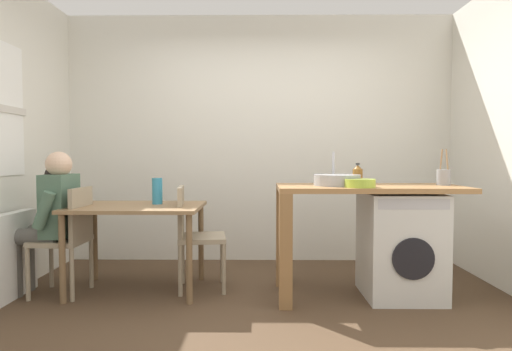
% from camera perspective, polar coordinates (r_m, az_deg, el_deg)
% --- Properties ---
extents(ground_plane, '(5.46, 5.46, 0.00)m').
position_cam_1_polar(ground_plane, '(3.25, 0.36, -18.37)').
color(ground_plane, '#4C3826').
extents(wall_back, '(4.60, 0.10, 2.70)m').
position_cam_1_polar(wall_back, '(4.78, 0.45, 4.87)').
color(wall_back, silver).
rests_on(wall_back, ground_plane).
extents(radiator, '(0.10, 0.80, 0.70)m').
position_cam_1_polar(radiator, '(3.98, -30.54, -9.51)').
color(radiator, white).
rests_on(radiator, ground_plane).
extents(dining_table, '(1.10, 0.76, 0.74)m').
position_cam_1_polar(dining_table, '(3.82, -15.54, -5.29)').
color(dining_table, olive).
rests_on(dining_table, ground_plane).
extents(chair_person_seat, '(0.41, 0.41, 0.90)m').
position_cam_1_polar(chair_person_seat, '(3.93, -23.66, -7.18)').
color(chair_person_seat, gray).
rests_on(chair_person_seat, ground_plane).
extents(chair_opposite, '(0.45, 0.45, 0.90)m').
position_cam_1_polar(chair_opposite, '(3.78, -8.33, -7.39)').
color(chair_opposite, gray).
rests_on(chair_opposite, ground_plane).
extents(seated_person, '(0.50, 0.52, 1.20)m').
position_cam_1_polar(seated_person, '(3.98, -25.79, -4.73)').
color(seated_person, '#595651').
rests_on(seated_person, ground_plane).
extents(kitchen_counter, '(1.50, 0.68, 0.92)m').
position_cam_1_polar(kitchen_counter, '(3.59, 11.54, -3.84)').
color(kitchen_counter, '#9E7042').
rests_on(kitchen_counter, ground_plane).
extents(washing_machine, '(0.60, 0.61, 0.86)m').
position_cam_1_polar(washing_machine, '(3.76, 18.68, -8.75)').
color(washing_machine, silver).
rests_on(washing_machine, ground_plane).
extents(sink_basin, '(0.38, 0.38, 0.09)m').
position_cam_1_polar(sink_basin, '(3.57, 10.75, -0.60)').
color(sink_basin, '#9EA0A5').
rests_on(sink_basin, kitchen_counter).
extents(tap, '(0.02, 0.02, 0.28)m').
position_cam_1_polar(tap, '(3.74, 10.28, 1.01)').
color(tap, '#B2B2B7').
rests_on(tap, kitchen_counter).
extents(bottle_tall_green, '(0.08, 0.08, 0.18)m').
position_cam_1_polar(bottle_tall_green, '(3.68, 13.39, 0.06)').
color(bottle_tall_green, brown).
rests_on(bottle_tall_green, kitchen_counter).
extents(mixing_bowl, '(0.24, 0.24, 0.06)m').
position_cam_1_polar(mixing_bowl, '(3.40, 13.69, -0.93)').
color(mixing_bowl, '#A8C63D').
rests_on(mixing_bowl, kitchen_counter).
extents(utensil_crock, '(0.11, 0.11, 0.30)m').
position_cam_1_polar(utensil_crock, '(3.87, 23.73, -0.16)').
color(utensil_crock, gray).
rests_on(utensil_crock, kitchen_counter).
extents(vase, '(0.09, 0.09, 0.23)m').
position_cam_1_polar(vase, '(3.86, -13.03, -2.03)').
color(vase, teal).
rests_on(vase, dining_table).
extents(scissors, '(0.15, 0.06, 0.01)m').
position_cam_1_polar(scissors, '(3.52, 14.45, -1.35)').
color(scissors, '#B2B2B7').
rests_on(scissors, kitchen_counter).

